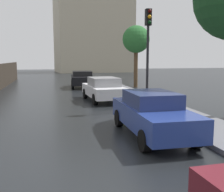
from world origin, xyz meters
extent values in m
plane|color=black|center=(0.00, 0.00, 0.00)|extent=(120.00, 120.00, 0.00)
cube|color=black|center=(2.43, 18.43, 0.67)|extent=(2.12, 4.26, 0.69)
cube|color=black|center=(2.43, 18.41, 1.23)|extent=(1.75, 2.19, 0.42)
cylinder|color=black|center=(1.68, 19.86, 0.33)|extent=(0.27, 0.67, 0.65)
cylinder|color=black|center=(3.36, 19.74, 0.33)|extent=(0.27, 0.67, 0.65)
cylinder|color=black|center=(1.49, 17.13, 0.33)|extent=(0.27, 0.67, 0.65)
cylinder|color=black|center=(3.17, 17.01, 0.33)|extent=(0.27, 0.67, 0.65)
cube|color=silver|center=(2.75, 10.62, 0.61)|extent=(2.03, 4.28, 0.60)
cube|color=gray|center=(2.76, 10.46, 1.16)|extent=(1.68, 2.11, 0.50)
cylinder|color=black|center=(1.85, 11.95, 0.31)|extent=(0.26, 0.63, 0.62)
cylinder|color=black|center=(3.48, 12.05, 0.31)|extent=(0.26, 0.63, 0.62)
cylinder|color=black|center=(2.02, 9.19, 0.31)|extent=(0.26, 0.63, 0.62)
cylinder|color=black|center=(3.65, 9.29, 0.31)|extent=(0.26, 0.63, 0.62)
cube|color=navy|center=(2.87, 2.96, 0.64)|extent=(1.70, 4.44, 0.67)
cube|color=navy|center=(2.87, 3.07, 1.21)|extent=(1.47, 2.01, 0.46)
cylinder|color=black|center=(2.13, 4.43, 0.31)|extent=(0.23, 0.62, 0.62)
cylinder|color=black|center=(3.64, 4.41, 0.31)|extent=(0.23, 0.62, 0.62)
cylinder|color=black|center=(2.09, 1.51, 0.31)|extent=(0.23, 0.62, 0.62)
cylinder|color=black|center=(3.61, 1.49, 0.31)|extent=(0.23, 0.62, 0.62)
cylinder|color=black|center=(4.19, 7.04, 2.09)|extent=(0.12, 0.12, 3.90)
cube|color=black|center=(4.19, 7.04, 4.41)|extent=(0.26, 0.26, 0.75)
sphere|color=#360503|center=(4.19, 6.87, 4.66)|extent=(0.17, 0.17, 0.17)
sphere|color=orange|center=(4.19, 6.87, 4.41)|extent=(0.17, 0.17, 0.17)
sphere|color=black|center=(4.19, 6.87, 4.16)|extent=(0.17, 0.17, 0.17)
cylinder|color=#4C3823|center=(7.06, 17.67, 1.67)|extent=(0.35, 0.35, 3.35)
sphere|color=#28662D|center=(7.06, 17.67, 4.17)|extent=(2.36, 2.36, 2.36)
cube|color=#B2A88E|center=(7.88, 46.74, 9.74)|extent=(14.34, 10.86, 19.47)
camera|label=1|loc=(-0.37, -5.23, 2.52)|focal=43.68mm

